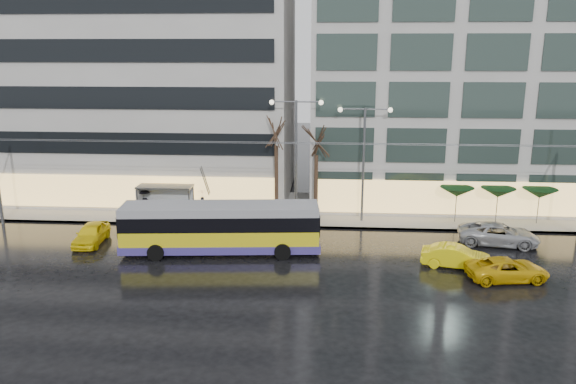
# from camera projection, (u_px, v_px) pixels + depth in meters

# --- Properties ---
(ground) EXTENTS (140.00, 140.00, 0.00)m
(ground) POSITION_uv_depth(u_px,v_px,m) (251.00, 275.00, 32.67)
(ground) COLOR black
(ground) RESTS_ON ground
(sidewalk) EXTENTS (80.00, 10.00, 0.15)m
(sidewalk) POSITION_uv_depth(u_px,v_px,m) (298.00, 208.00, 46.05)
(sidewalk) COLOR gray
(sidewalk) RESTS_ON ground
(kerb) EXTENTS (80.00, 0.10, 0.15)m
(kerb) POSITION_uv_depth(u_px,v_px,m) (294.00, 227.00, 41.27)
(kerb) COLOR slate
(kerb) RESTS_ON ground
(building_left) EXTENTS (34.00, 14.00, 22.00)m
(building_left) POSITION_uv_depth(u_px,v_px,m) (98.00, 68.00, 49.40)
(building_left) COLOR #A29F9A
(building_left) RESTS_ON sidewalk
(building_right) EXTENTS (32.00, 14.00, 25.00)m
(building_right) POSITION_uv_depth(u_px,v_px,m) (506.00, 51.00, 46.61)
(building_right) COLOR #A29F9A
(building_right) RESTS_ON sidewalk
(trolleybus) EXTENTS (12.71, 5.20, 5.81)m
(trolleybus) POSITION_uv_depth(u_px,v_px,m) (221.00, 229.00, 35.82)
(trolleybus) COLOR gold
(trolleybus) RESTS_ON ground
(catenary) EXTENTS (42.24, 5.12, 7.00)m
(catenary) POSITION_uv_depth(u_px,v_px,m) (279.00, 174.00, 39.23)
(catenary) COLOR #595B60
(catenary) RESTS_ON ground
(bus_shelter) EXTENTS (4.20, 1.60, 2.51)m
(bus_shelter) POSITION_uv_depth(u_px,v_px,m) (161.00, 194.00, 43.10)
(bus_shelter) COLOR #595B60
(bus_shelter) RESTS_ON sidewalk
(street_lamp_near) EXTENTS (3.96, 0.36, 9.03)m
(street_lamp_near) POSITION_uv_depth(u_px,v_px,m) (296.00, 143.00, 41.50)
(street_lamp_near) COLOR #595B60
(street_lamp_near) RESTS_ON sidewalk
(street_lamp_far) EXTENTS (3.96, 0.36, 8.53)m
(street_lamp_far) POSITION_uv_depth(u_px,v_px,m) (364.00, 148.00, 41.22)
(street_lamp_far) COLOR #595B60
(street_lamp_far) RESTS_ON sidewalk
(tree_a) EXTENTS (3.20, 3.20, 8.40)m
(tree_a) POSITION_uv_depth(u_px,v_px,m) (276.00, 128.00, 41.52)
(tree_a) COLOR black
(tree_a) RESTS_ON sidewalk
(tree_b) EXTENTS (3.20, 3.20, 7.70)m
(tree_b) POSITION_uv_depth(u_px,v_px,m) (317.00, 137.00, 41.68)
(tree_b) COLOR black
(tree_b) RESTS_ON sidewalk
(parasol_a) EXTENTS (2.50, 2.50, 2.65)m
(parasol_a) POSITION_uv_depth(u_px,v_px,m) (457.00, 192.00, 41.74)
(parasol_a) COLOR #595B60
(parasol_a) RESTS_ON sidewalk
(parasol_b) EXTENTS (2.50, 2.50, 2.65)m
(parasol_b) POSITION_uv_depth(u_px,v_px,m) (498.00, 193.00, 41.53)
(parasol_b) COLOR #595B60
(parasol_b) RESTS_ON sidewalk
(parasol_c) EXTENTS (2.50, 2.50, 2.65)m
(parasol_c) POSITION_uv_depth(u_px,v_px,m) (540.00, 193.00, 41.32)
(parasol_c) COLOR #595B60
(parasol_c) RESTS_ON sidewalk
(taxi_a) EXTENTS (1.93, 4.19, 1.39)m
(taxi_a) POSITION_uv_depth(u_px,v_px,m) (91.00, 234.00, 37.75)
(taxi_a) COLOR yellow
(taxi_a) RESTS_ON ground
(taxi_b) EXTENTS (4.32, 2.31, 1.35)m
(taxi_b) POSITION_uv_depth(u_px,v_px,m) (456.00, 257.00, 33.64)
(taxi_b) COLOR yellow
(taxi_b) RESTS_ON ground
(taxi_c) EXTENTS (4.84, 2.75, 1.27)m
(taxi_c) POSITION_uv_depth(u_px,v_px,m) (507.00, 269.00, 31.80)
(taxi_c) COLOR #DCAB0B
(taxi_c) RESTS_ON ground
(sedan_silver) EXTENTS (5.55, 3.20, 1.46)m
(sedan_silver) POSITION_uv_depth(u_px,v_px,m) (498.00, 234.00, 37.57)
(sedan_silver) COLOR #A0A0A4
(sedan_silver) RESTS_ON ground
(pedestrian_a) EXTENTS (1.13, 1.14, 2.19)m
(pedestrian_a) POSITION_uv_depth(u_px,v_px,m) (202.00, 200.00, 42.88)
(pedestrian_a) COLOR black
(pedestrian_a) RESTS_ON sidewalk
(pedestrian_b) EXTENTS (0.96, 0.88, 1.60)m
(pedestrian_b) POSITION_uv_depth(u_px,v_px,m) (225.00, 203.00, 44.49)
(pedestrian_b) COLOR black
(pedestrian_b) RESTS_ON sidewalk
(pedestrian_c) EXTENTS (1.07, 0.98, 2.11)m
(pedestrian_c) POSITION_uv_depth(u_px,v_px,m) (145.00, 202.00, 43.32)
(pedestrian_c) COLOR black
(pedestrian_c) RESTS_ON sidewalk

